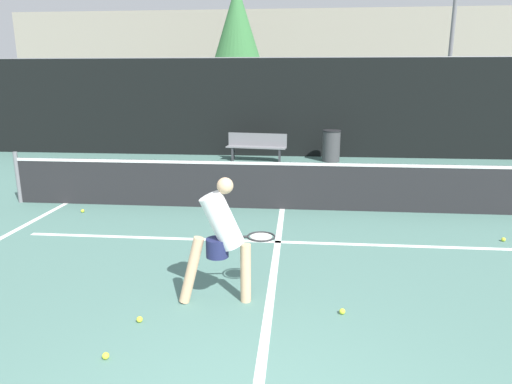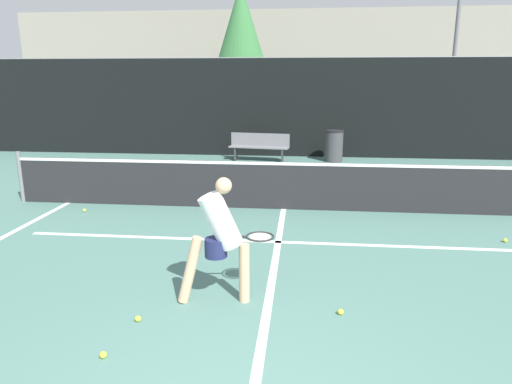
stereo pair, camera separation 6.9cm
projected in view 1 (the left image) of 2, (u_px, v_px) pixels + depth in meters
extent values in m
cube|color=white|center=(278.00, 242.00, 7.27)|extent=(8.25, 0.10, 0.01)
cube|color=white|center=(274.00, 269.00, 6.23)|extent=(0.10, 5.93, 0.01)
cylinder|color=slate|center=(18.00, 177.00, 9.47)|extent=(0.09, 0.09, 1.07)
cube|color=#232326|center=(283.00, 186.00, 8.98)|extent=(11.00, 0.02, 0.95)
cube|color=white|center=(283.00, 164.00, 8.88)|extent=(11.00, 0.03, 0.06)
cube|color=black|center=(290.00, 108.00, 14.89)|extent=(24.00, 0.06, 3.15)
cylinder|color=slate|center=(291.00, 58.00, 14.51)|extent=(24.00, 0.04, 0.04)
cylinder|color=#DBAD84|center=(246.00, 273.00, 5.26)|extent=(0.12, 0.12, 0.70)
cylinder|color=#DBAD84|center=(192.00, 270.00, 5.22)|extent=(0.33, 0.16, 0.81)
cylinder|color=#1E234C|center=(217.00, 248.00, 5.17)|extent=(0.26, 0.26, 0.21)
cylinder|color=white|center=(222.00, 221.00, 5.09)|extent=(0.51, 0.31, 0.71)
sphere|color=#DBAD84|center=(225.00, 186.00, 5.00)|extent=(0.18, 0.18, 0.18)
cylinder|color=#262628|center=(235.00, 237.00, 5.37)|extent=(0.30, 0.07, 0.03)
torus|color=#262628|center=(261.00, 237.00, 5.38)|extent=(0.39, 0.39, 0.02)
cylinder|color=beige|center=(261.00, 237.00, 5.38)|extent=(0.29, 0.29, 0.01)
sphere|color=#D1E033|center=(83.00, 211.00, 8.85)|extent=(0.07, 0.07, 0.07)
sphere|color=#D1E033|center=(106.00, 356.00, 4.23)|extent=(0.07, 0.07, 0.07)
sphere|color=#D1E033|center=(342.00, 311.00, 5.04)|extent=(0.07, 0.07, 0.07)
sphere|color=#D1E033|center=(140.00, 319.00, 4.87)|extent=(0.07, 0.07, 0.07)
sphere|color=#D1E033|center=(503.00, 239.00, 7.28)|extent=(0.07, 0.07, 0.07)
cube|color=slate|center=(256.00, 147.00, 14.23)|extent=(1.91, 0.61, 0.04)
cube|color=slate|center=(257.00, 140.00, 14.35)|extent=(1.87, 0.30, 0.42)
cube|color=#333338|center=(233.00, 153.00, 14.45)|extent=(0.06, 0.32, 0.44)
cube|color=#333338|center=(280.00, 155.00, 14.12)|extent=(0.06, 0.32, 0.44)
cylinder|color=#3F3F42|center=(331.00, 146.00, 14.21)|extent=(0.54, 0.54, 0.94)
cylinder|color=black|center=(332.00, 131.00, 14.09)|extent=(0.57, 0.57, 0.04)
cube|color=#B7B7BC|center=(182.00, 128.00, 19.91)|extent=(1.86, 4.25, 0.84)
cube|color=#1E2328|center=(180.00, 112.00, 19.53)|extent=(1.56, 2.55, 0.56)
cylinder|color=black|center=(207.00, 128.00, 21.18)|extent=(0.18, 0.60, 0.60)
cylinder|color=black|center=(194.00, 135.00, 18.55)|extent=(0.18, 0.60, 0.60)
cylinder|color=slate|center=(454.00, 13.00, 17.32)|extent=(0.16, 0.16, 9.87)
cylinder|color=brown|center=(238.00, 99.00, 23.55)|extent=(0.28, 0.28, 2.96)
cone|color=#38753D|center=(237.00, 27.00, 22.69)|extent=(2.67, 2.67, 4.15)
cube|color=gray|center=(296.00, 66.00, 29.20)|extent=(36.00, 2.40, 6.60)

